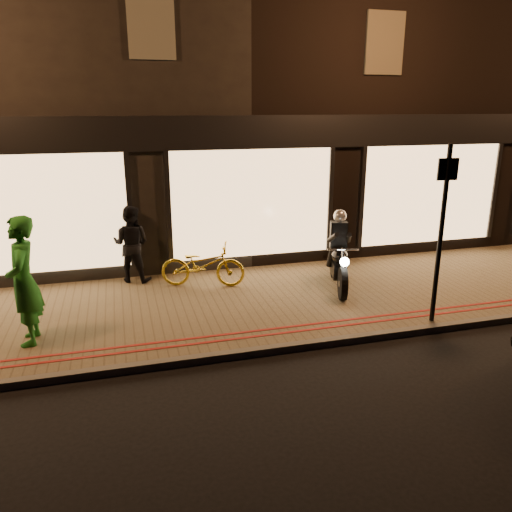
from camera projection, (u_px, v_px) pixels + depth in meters
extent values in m
plane|color=black|center=(318.00, 349.00, 7.88)|extent=(90.00, 90.00, 0.00)
cube|color=brown|center=(279.00, 300.00, 9.71)|extent=(50.00, 4.00, 0.12)
cube|color=#59544C|center=(317.00, 344.00, 7.91)|extent=(50.00, 0.14, 0.12)
cube|color=maroon|center=(308.00, 330.00, 8.26)|extent=(50.00, 0.06, 0.01)
cube|color=maroon|center=(303.00, 325.00, 8.44)|extent=(50.00, 0.06, 0.01)
cube|color=black|center=(387.00, 89.00, 16.50)|extent=(12.00, 10.00, 8.50)
cube|color=black|center=(252.00, 132.00, 10.62)|extent=(48.00, 0.12, 0.70)
cube|color=#F6BE7B|center=(34.00, 215.00, 9.90)|extent=(3.60, 0.06, 2.38)
cube|color=#F6BE7B|center=(253.00, 204.00, 11.05)|extent=(3.60, 0.06, 2.38)
cube|color=#F6BE7B|center=(430.00, 194.00, 12.21)|extent=(3.60, 0.06, 2.38)
cube|color=#3F331E|center=(151.00, 23.00, 9.52)|extent=(0.90, 0.06, 1.30)
cube|color=#3F331E|center=(385.00, 43.00, 10.86)|extent=(0.90, 0.06, 1.30)
cylinder|color=black|center=(343.00, 283.00, 9.50)|extent=(0.30, 0.65, 0.64)
cylinder|color=black|center=(334.00, 263.00, 10.74)|extent=(0.30, 0.65, 0.64)
cylinder|color=silver|center=(343.00, 283.00, 9.50)|extent=(0.18, 0.18, 0.14)
cylinder|color=silver|center=(334.00, 263.00, 10.74)|extent=(0.18, 0.18, 0.14)
cube|color=black|center=(338.00, 268.00, 10.14)|extent=(0.46, 0.75, 0.30)
ellipsoid|color=black|center=(340.00, 256.00, 9.93)|extent=(0.46, 0.58, 0.29)
cube|color=black|center=(337.00, 250.00, 10.35)|extent=(0.37, 0.59, 0.09)
cylinder|color=silver|center=(343.00, 250.00, 9.46)|extent=(0.58, 0.21, 0.03)
cylinder|color=silver|center=(343.00, 268.00, 9.46)|extent=(0.14, 0.33, 0.71)
sphere|color=white|center=(345.00, 262.00, 9.28)|extent=(0.21, 0.21, 0.17)
cylinder|color=silver|center=(341.00, 267.00, 10.61)|extent=(0.23, 0.55, 0.07)
cube|color=black|center=(339.00, 235.00, 10.12)|extent=(0.39, 0.31, 0.55)
sphere|color=#BBBEC2|center=(340.00, 216.00, 9.95)|extent=(0.33, 0.33, 0.26)
cylinder|color=black|center=(333.00, 238.00, 9.81)|extent=(0.19, 0.61, 0.34)
cylinder|color=black|center=(349.00, 238.00, 9.80)|extent=(0.34, 0.58, 0.34)
cylinder|color=black|center=(331.00, 257.00, 10.22)|extent=(0.12, 0.27, 0.46)
cylinder|color=black|center=(345.00, 257.00, 10.21)|extent=(0.25, 0.29, 0.46)
cylinder|color=black|center=(441.00, 236.00, 8.21)|extent=(0.09, 0.09, 3.00)
cube|color=black|center=(448.00, 169.00, 7.90)|extent=(0.35, 0.05, 0.35)
imported|color=gold|center=(203.00, 265.00, 10.18)|extent=(1.82, 1.10, 0.90)
imported|color=#1F7622|center=(24.00, 281.00, 7.57)|extent=(0.51, 0.75, 2.01)
imported|color=black|center=(131.00, 244.00, 10.40)|extent=(0.96, 0.87, 1.61)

